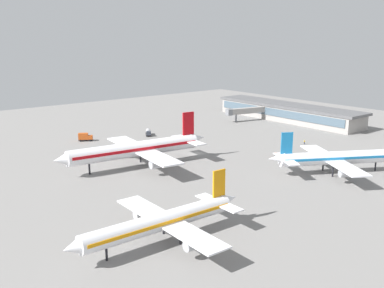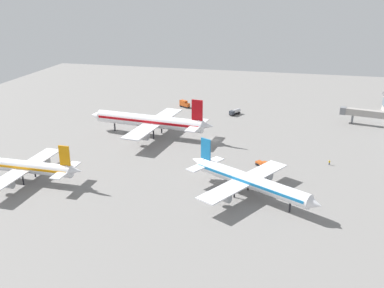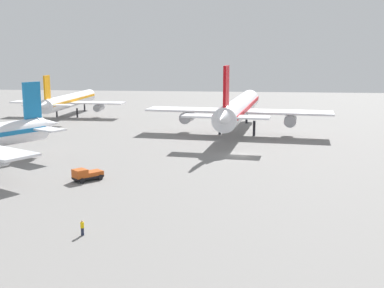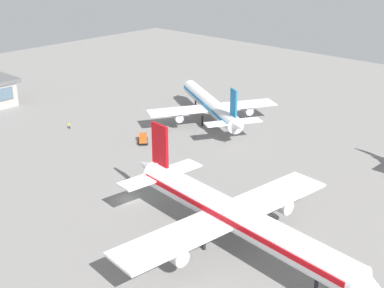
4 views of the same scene
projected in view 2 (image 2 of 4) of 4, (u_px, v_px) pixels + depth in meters
The scene contains 9 objects.
ground at pixel (214, 140), 171.61m from camera, with size 288.00×288.00×0.00m, color gray.
airplane_at_gate at pixel (150, 121), 174.61m from camera, with size 42.97×53.27×16.21m.
airplane_taxiing at pixel (21, 166), 135.11m from camera, with size 33.28×41.60×12.67m.
airplane_distant at pixel (249, 181), 124.55m from camera, with size 33.67×40.24×13.51m.
pushback_tractor at pixel (262, 164), 146.41m from camera, with size 4.36×4.54×1.90m.
fuel_truck at pixel (235, 112), 203.59m from camera, with size 6.39×4.83×2.50m.
catering_truck at pixel (184, 104), 215.84m from camera, with size 4.57×5.76×3.30m.
ground_crew_worker at pixel (329, 162), 147.76m from camera, with size 0.42×0.58×1.67m.
jet_bridge at pixel (367, 113), 187.61m from camera, with size 7.75×23.17×6.74m.
Camera 2 is at (-159.39, -28.89, 57.34)m, focal length 41.45 mm.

